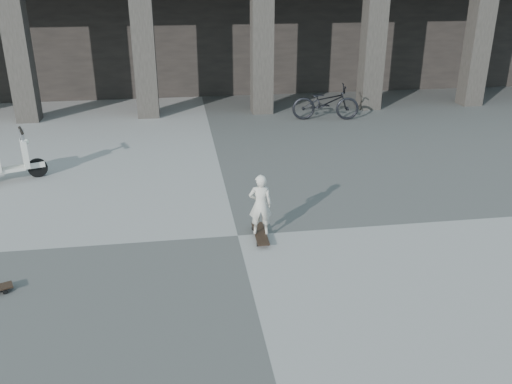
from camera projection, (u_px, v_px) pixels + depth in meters
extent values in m
plane|color=#474745|center=(238.00, 236.00, 9.46)|extent=(90.00, 90.00, 0.00)
cube|color=black|center=(194.00, 3.00, 21.07)|extent=(28.00, 6.00, 6.00)
cube|color=#2B2824|center=(19.00, 54.00, 15.70)|extent=(0.65, 0.65, 4.00)
cube|color=#2B2824|center=(144.00, 51.00, 16.20)|extent=(0.65, 0.65, 4.00)
cube|color=#2B2824|center=(262.00, 48.00, 16.69)|extent=(0.65, 0.65, 4.00)
cube|color=#2B2824|center=(373.00, 46.00, 17.18)|extent=(0.65, 0.65, 4.00)
cube|color=#2B2824|center=(478.00, 44.00, 17.67)|extent=(0.65, 0.65, 4.00)
cube|color=black|center=(260.00, 233.00, 9.37)|extent=(0.21, 0.88, 0.02)
cube|color=#B2B2B7|center=(258.00, 227.00, 9.66)|extent=(0.18, 0.05, 0.03)
cube|color=#B2B2B7|center=(263.00, 244.00, 9.10)|extent=(0.18, 0.05, 0.03)
cylinder|color=black|center=(253.00, 228.00, 9.65)|extent=(0.03, 0.07, 0.06)
cylinder|color=black|center=(263.00, 228.00, 9.68)|extent=(0.03, 0.07, 0.06)
cylinder|color=black|center=(258.00, 245.00, 9.09)|extent=(0.03, 0.07, 0.06)
cylinder|color=black|center=(268.00, 244.00, 9.12)|extent=(0.03, 0.07, 0.06)
cube|color=#B2B2B7|center=(4.00, 288.00, 7.83)|extent=(0.11, 0.18, 0.03)
cylinder|color=black|center=(4.00, 286.00, 7.91)|extent=(0.07, 0.05, 0.07)
cylinder|color=black|center=(5.00, 292.00, 7.77)|extent=(0.07, 0.05, 0.07)
imported|color=beige|center=(260.00, 205.00, 9.15)|extent=(0.42, 0.30, 1.08)
cylinder|color=black|center=(38.00, 168.00, 12.03)|extent=(0.43, 0.24, 0.42)
cube|color=silver|center=(10.00, 169.00, 11.76)|extent=(0.68, 0.47, 0.07)
cube|color=silver|center=(25.00, 154.00, 11.79)|extent=(0.22, 0.37, 0.61)
cube|color=silver|center=(37.00, 164.00, 11.99)|extent=(0.34, 0.24, 0.13)
cylinder|color=#B2B2B7|center=(22.00, 137.00, 11.64)|extent=(0.12, 0.12, 0.31)
cylinder|color=black|center=(21.00, 130.00, 11.59)|extent=(0.23, 0.51, 0.06)
sphere|color=white|center=(26.00, 142.00, 11.72)|extent=(0.13, 0.13, 0.13)
imported|color=black|center=(326.00, 102.00, 16.40)|extent=(2.10, 1.00, 1.06)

